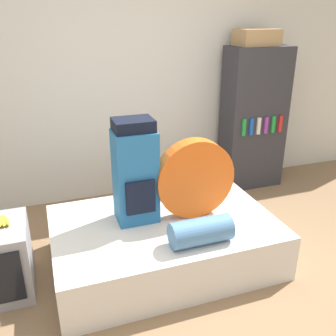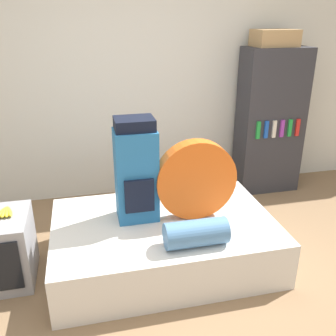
{
  "view_description": "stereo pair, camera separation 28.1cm",
  "coord_description": "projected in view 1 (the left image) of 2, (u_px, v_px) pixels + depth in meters",
  "views": [
    {
      "loc": [
        -0.84,
        -1.82,
        1.92
      ],
      "look_at": [
        0.02,
        0.63,
        0.83
      ],
      "focal_mm": 40.0,
      "sensor_mm": 36.0,
      "label": 1
    },
    {
      "loc": [
        -0.57,
        -1.9,
        1.92
      ],
      "look_at": [
        0.02,
        0.63,
        0.83
      ],
      "focal_mm": 40.0,
      "sensor_mm": 36.0,
      "label": 2
    }
  ],
  "objects": [
    {
      "name": "ground_plane",
      "position": [
        195.0,
        313.0,
        2.58
      ],
      "size": [
        16.0,
        16.0,
        0.0
      ],
      "primitive_type": "plane",
      "color": "#846647"
    },
    {
      "name": "wall_back",
      "position": [
        121.0,
        77.0,
        3.85
      ],
      "size": [
        8.0,
        0.05,
        2.6
      ],
      "color": "silver",
      "rests_on": "ground_plane"
    },
    {
      "name": "bed",
      "position": [
        164.0,
        241.0,
        3.05
      ],
      "size": [
        1.75,
        1.14,
        0.38
      ],
      "color": "silver",
      "rests_on": "ground_plane"
    },
    {
      "name": "backpack",
      "position": [
        135.0,
        173.0,
        2.86
      ],
      "size": [
        0.32,
        0.29,
        0.82
      ],
      "color": "#23669E",
      "rests_on": "bed"
    },
    {
      "name": "tent_bag",
      "position": [
        194.0,
        178.0,
        2.95
      ],
      "size": [
        0.64,
        0.12,
        0.64
      ],
      "color": "#E05B19",
      "rests_on": "bed"
    },
    {
      "name": "sleeping_roll",
      "position": [
        201.0,
        231.0,
        2.66
      ],
      "size": [
        0.45,
        0.19,
        0.19
      ],
      "color": "teal",
      "rests_on": "bed"
    },
    {
      "name": "banana_bunch",
      "position": [
        2.0,
        221.0,
        2.64
      ],
      "size": [
        0.13,
        0.17,
        0.04
      ],
      "color": "yellow",
      "rests_on": "television"
    },
    {
      "name": "bookshelf",
      "position": [
        253.0,
        119.0,
        4.25
      ],
      "size": [
        0.69,
        0.38,
        1.59
      ],
      "color": "#2D2D33",
      "rests_on": "ground_plane"
    },
    {
      "name": "cardboard_box",
      "position": [
        257.0,
        37.0,
        3.92
      ],
      "size": [
        0.43,
        0.31,
        0.17
      ],
      "color": "#A88456",
      "rests_on": "bookshelf"
    }
  ]
}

